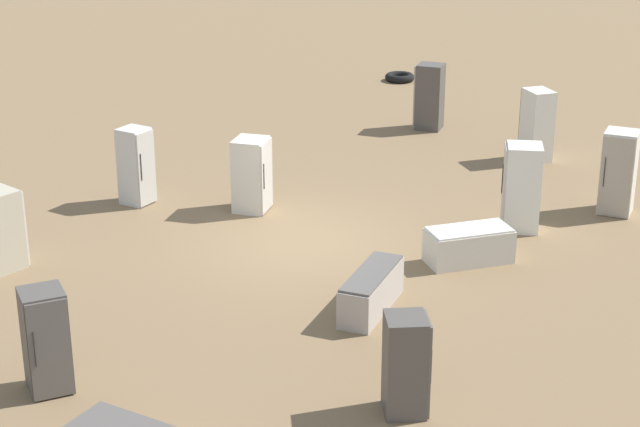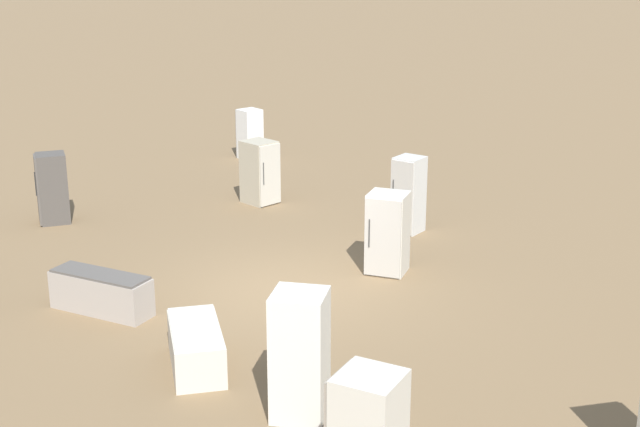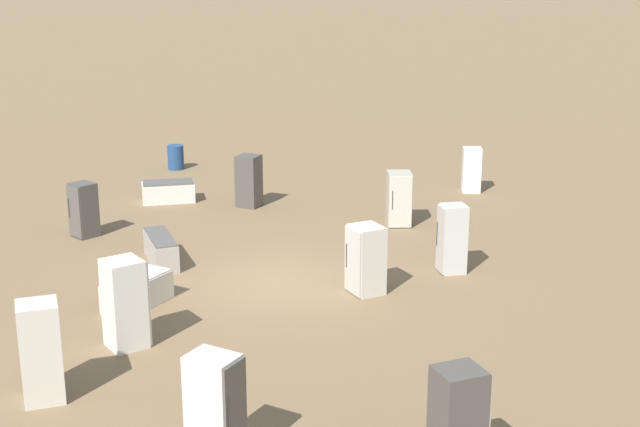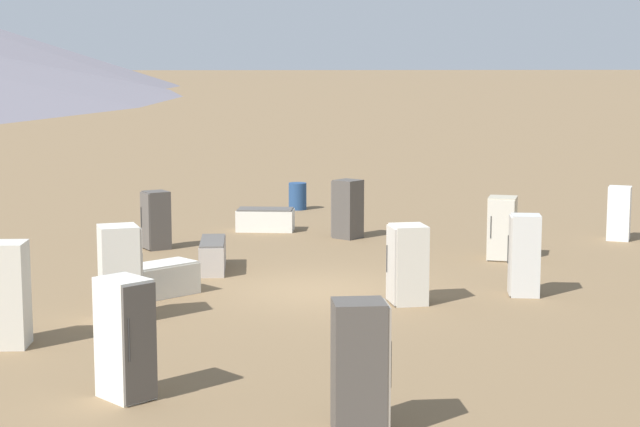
% 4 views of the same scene
% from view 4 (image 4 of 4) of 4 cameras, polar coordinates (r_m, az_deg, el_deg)
% --- Properties ---
extents(ground_plane, '(1000.00, 1000.00, 0.00)m').
position_cam_4_polar(ground_plane, '(22.26, -0.17, -4.11)').
color(ground_plane, brown).
extents(discarded_fridge_0, '(0.89, 0.89, 1.57)m').
position_cam_4_polar(discarded_fridge_0, '(28.63, 1.47, 0.24)').
color(discarded_fridge_0, '#4C4742').
rests_on(discarded_fridge_0, ground_plane).
extents(discarded_fridge_1, '(0.84, 0.86, 1.76)m').
position_cam_4_polar(discarded_fridge_1, '(19.89, -10.61, -3.14)').
color(discarded_fridge_1, silver).
rests_on(discarded_fridge_1, ground_plane).
extents(discarded_fridge_2, '(0.78, 0.76, 1.56)m').
position_cam_4_polar(discarded_fridge_2, '(21.00, 4.69, -2.72)').
color(discarded_fridge_2, beige).
rests_on(discarded_fridge_2, ground_plane).
extents(discarded_fridge_3, '(0.94, 0.90, 1.73)m').
position_cam_4_polar(discarded_fridge_3, '(15.34, -10.35, -6.58)').
color(discarded_fridge_3, silver).
rests_on(discarded_fridge_3, ground_plane).
extents(discarded_fridge_4, '(0.61, 0.72, 1.73)m').
position_cam_4_polar(discarded_fridge_4, '(13.74, 2.15, -8.20)').
color(discarded_fridge_4, '#4C4742').
rests_on(discarded_fridge_4, ground_plane).
extents(discarded_fridge_5, '(1.84, 0.61, 0.70)m').
position_cam_4_polar(discarded_fridge_5, '(24.41, -5.75, -2.22)').
color(discarded_fridge_5, '#A89E93').
rests_on(discarded_fridge_5, ground_plane).
extents(discarded_fridge_6, '(0.78, 0.77, 1.43)m').
position_cam_4_polar(discarded_fridge_6, '(29.42, 15.67, 0.01)').
color(discarded_fridge_6, white).
rests_on(discarded_fridge_6, ground_plane).
extents(discarded_fridge_7, '(0.94, 0.86, 1.51)m').
position_cam_4_polar(discarded_fridge_7, '(25.93, 9.68, -0.78)').
color(discarded_fridge_7, '#B2A88E').
rests_on(discarded_fridge_7, ground_plane).
extents(discarded_fridge_9, '(1.05, 1.69, 0.63)m').
position_cam_4_polar(discarded_fridge_9, '(29.96, -2.93, -0.33)').
color(discarded_fridge_9, silver).
rests_on(discarded_fridge_9, ground_plane).
extents(discarded_fridge_10, '(1.55, 1.69, 0.67)m').
position_cam_4_polar(discarded_fridge_10, '(21.91, -8.60, -3.51)').
color(discarded_fridge_10, beige).
rests_on(discarded_fridge_10, ground_plane).
extents(discarded_fridge_11, '(0.79, 0.79, 1.47)m').
position_cam_4_polar(discarded_fridge_11, '(27.29, -8.75, -0.35)').
color(discarded_fridge_11, '#4C4742').
rests_on(discarded_fridge_11, ground_plane).
extents(discarded_fridge_12, '(0.65, 0.70, 1.66)m').
position_cam_4_polar(discarded_fridge_12, '(22.00, 10.84, -2.20)').
color(discarded_fridge_12, silver).
rests_on(discarded_fridge_12, ground_plane).
extents(discarded_fridge_13, '(0.73, 0.70, 1.76)m').
position_cam_4_polar(discarded_fridge_13, '(18.54, -16.36, -4.16)').
color(discarded_fridge_13, beige).
rests_on(discarded_fridge_13, ground_plane).
extents(rusty_barrel, '(0.57, 0.57, 0.86)m').
position_cam_4_polar(rusty_barrel, '(34.16, -1.20, 0.93)').
color(rusty_barrel, navy).
rests_on(rusty_barrel, ground_plane).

